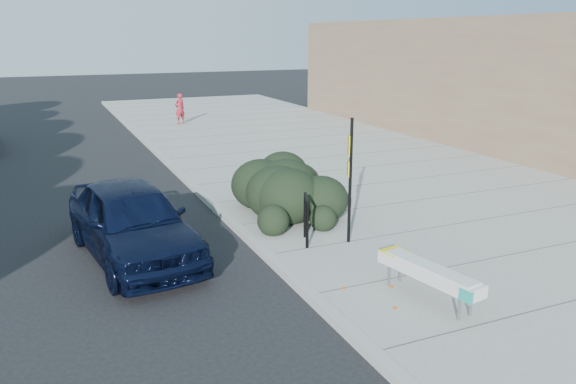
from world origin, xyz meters
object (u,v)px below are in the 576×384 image
object	(u,v)px
sign_post	(350,173)
pedestrian	(180,109)
bench	(429,273)
bike_rack	(306,215)
sedan_navy	(132,221)

from	to	relation	value
sign_post	pedestrian	distance (m)	18.10
bench	sign_post	distance (m)	3.14
pedestrian	bench	bearing A→B (deg)	66.18
bike_rack	sign_post	xyz separation A→B (m)	(0.84, -0.34, 0.90)
bench	sign_post	world-z (taller)	sign_post
bench	bike_rack	xyz separation A→B (m)	(-0.69, 3.30, 0.14)
bench	pedestrian	bearing A→B (deg)	77.59
sedan_navy	bench	bearing A→B (deg)	-53.96
bench	sign_post	xyz separation A→B (m)	(0.15, 2.96, 1.04)
pedestrian	sign_post	bearing A→B (deg)	66.30
bench	pedestrian	xyz separation A→B (m)	(0.78, 21.03, 0.27)
bench	bike_rack	distance (m)	3.37
sign_post	sedan_navy	size ratio (longest dim) A/B	0.58
bench	sedan_navy	bearing A→B (deg)	123.75
bench	sedan_navy	world-z (taller)	sedan_navy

